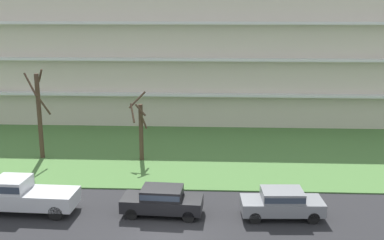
{
  "coord_description": "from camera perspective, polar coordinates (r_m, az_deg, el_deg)",
  "views": [
    {
      "loc": [
        2.36,
        -20.77,
        10.91
      ],
      "look_at": [
        1.02,
        6.0,
        4.55
      ],
      "focal_mm": 42.88,
      "sensor_mm": 36.0,
      "label": 1
    }
  ],
  "objects": [
    {
      "name": "sedan_gray_center_left",
      "position": [
        25.62,
        11.12,
        -9.99
      ],
      "size": [
        4.48,
        2.0,
        1.57
      ],
      "rotation": [
        0.0,
        0.0,
        3.19
      ],
      "color": "slate",
      "rests_on": "ground"
    },
    {
      "name": "grass_lawn_strip",
      "position": [
        36.51,
        -0.98,
        -3.98
      ],
      "size": [
        80.0,
        16.0,
        0.08
      ],
      "primitive_type": "cube",
      "color": "#477238",
      "rests_on": "ground"
    },
    {
      "name": "ground",
      "position": [
        23.58,
        -3.31,
        -14.24
      ],
      "size": [
        160.0,
        160.0,
        0.0
      ],
      "primitive_type": "plane",
      "color": "#232326"
    },
    {
      "name": "sedan_black_near_left",
      "position": [
        25.5,
        -3.73,
        -9.87
      ],
      "size": [
        4.5,
        2.05,
        1.57
      ],
      "rotation": [
        0.0,
        0.0,
        3.08
      ],
      "color": "black",
      "rests_on": "ground"
    },
    {
      "name": "tree_left",
      "position": [
        34.01,
        -6.43,
        -1.02
      ],
      "size": [
        1.43,
        1.79,
        5.15
      ],
      "color": "#423023",
      "rests_on": "ground"
    },
    {
      "name": "apartment_building",
      "position": [
        49.67,
        0.12,
        8.36
      ],
      "size": [
        52.39,
        14.26,
        13.2
      ],
      "color": "beige",
      "rests_on": "ground"
    },
    {
      "name": "pickup_silver_center_right",
      "position": [
        27.4,
        -20.19,
        -8.69
      ],
      "size": [
        5.48,
        2.21,
        1.95
      ],
      "rotation": [
        0.0,
        0.0,
        3.1
      ],
      "color": "#B7BABF",
      "rests_on": "ground"
    },
    {
      "name": "tree_far_left",
      "position": [
        35.89,
        -18.47,
        0.79
      ],
      "size": [
        1.76,
        1.41,
        6.84
      ],
      "color": "#423023",
      "rests_on": "ground"
    }
  ]
}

